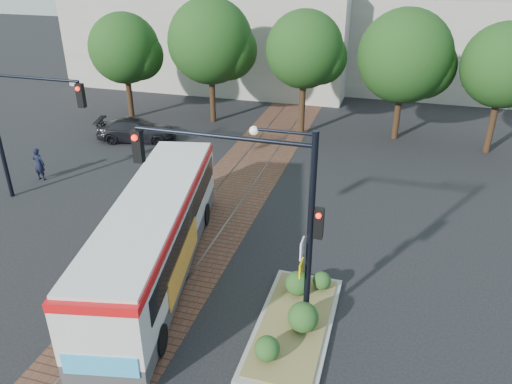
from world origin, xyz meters
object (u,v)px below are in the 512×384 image
at_px(parked_car, 136,130).
at_px(city_bus, 155,231).
at_px(signal_pole_left, 15,117).
at_px(signal_pole_main, 267,199).
at_px(traffic_island, 296,318).
at_px(officer, 39,164).

bearing_deg(parked_car, city_bus, -162.25).
bearing_deg(city_bus, signal_pole_left, 145.31).
bearing_deg(signal_pole_left, signal_pole_main, -21.45).
distance_m(traffic_island, signal_pole_main, 3.95).
xyz_separation_m(city_bus, officer, (-8.95, 5.32, -0.79)).
xyz_separation_m(city_bus, signal_pole_main, (4.29, -1.41, 2.55)).
distance_m(city_bus, traffic_island, 5.60).
height_order(signal_pole_main, officer, signal_pole_main).
distance_m(city_bus, officer, 10.44).
relative_size(traffic_island, officer, 3.18).
distance_m(signal_pole_main, signal_pole_left, 13.14).
xyz_separation_m(traffic_island, signal_pole_main, (-0.96, 0.09, 3.83)).
bearing_deg(officer, traffic_island, 155.81).
xyz_separation_m(traffic_island, signal_pole_left, (-13.19, 4.89, 3.54)).
relative_size(traffic_island, parked_car, 1.15).
bearing_deg(signal_pole_main, parked_car, 131.27).
xyz_separation_m(officer, parked_car, (1.87, 6.23, -0.16)).
relative_size(officer, parked_car, 0.36).
distance_m(traffic_island, parked_car, 17.96).
bearing_deg(signal_pole_left, traffic_island, -20.36).
bearing_deg(officer, signal_pole_main, 154.52).
bearing_deg(parked_car, officer, 149.54).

